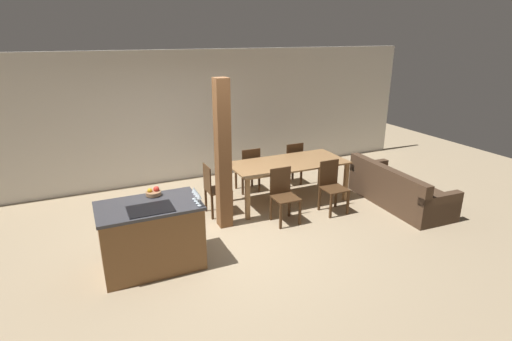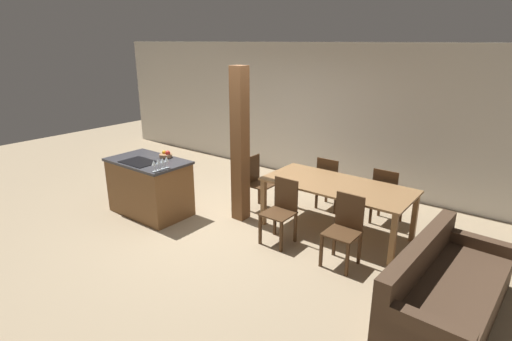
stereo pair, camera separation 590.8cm
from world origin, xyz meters
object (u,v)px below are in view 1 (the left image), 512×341
kitchen_island (151,236)px  dining_chair_head_end (214,189)px  wine_glass_far (196,192)px  dining_chair_far_left (249,169)px  dining_chair_near_right (332,186)px  couch (398,191)px  fruit_bowl (154,192)px  dining_chair_near_left (283,194)px  wine_glass_middle (197,194)px  wine_glass_near (199,196)px  dining_table (288,167)px  timber_post (223,156)px  dining_chair_far_right (292,162)px  wine_glass_end (194,190)px

kitchen_island → dining_chair_head_end: (1.29, 1.21, 0.02)m
wine_glass_far → dining_chair_far_left: 2.74m
dining_chair_near_right → couch: bearing=-11.9°
fruit_bowl → dining_chair_near_left: bearing=6.0°
wine_glass_middle → dining_chair_far_left: size_ratio=0.19×
wine_glass_near → wine_glass_middle: same height
dining_chair_near_right → fruit_bowl: bearing=-175.9°
wine_glass_far → dining_chair_far_left: size_ratio=0.19×
dining_chair_head_end → dining_chair_near_left: bearing=-126.8°
kitchen_island → dining_table: bearing=23.9°
fruit_bowl → wine_glass_near: 0.76m
wine_glass_near → dining_chair_near_right: wine_glass_near is taller
dining_chair_near_right → timber_post: 2.06m
dining_table → dining_chair_far_right: (0.48, 0.72, -0.20)m
wine_glass_far → dining_chair_near_right: size_ratio=0.19×
fruit_bowl → wine_glass_far: wine_glass_far is taller
kitchen_island → dining_chair_far_right: size_ratio=1.45×
dining_chair_near_left → dining_chair_head_end: size_ratio=1.00×
dining_chair_far_left → couch: 2.83m
wine_glass_middle → dining_table: size_ratio=0.08×
wine_glass_middle → dining_chair_near_left: 1.91m
wine_glass_middle → wine_glass_end: same height
wine_glass_middle → dining_chair_near_left: (1.67, 0.75, -0.57)m
dining_table → dining_chair_far_left: 0.89m
dining_chair_head_end → wine_glass_far: bearing=153.0°
wine_glass_near → timber_post: timber_post is taller
wine_glass_middle → wine_glass_end: size_ratio=1.00×
wine_glass_far → dining_chair_head_end: 1.66m
fruit_bowl → dining_chair_far_right: size_ratio=0.23×
wine_glass_end → dining_chair_head_end: bearing=61.6°
kitchen_island → fruit_bowl: bearing=65.2°
dining_table → dining_chair_far_right: dining_chair_far_right is taller
wine_glass_end → couch: 4.00m
fruit_bowl → dining_table: size_ratio=0.10×
dining_chair_far_right → timber_post: (-1.91, -1.18, 0.72)m
wine_glass_far → couch: wine_glass_far is taller
wine_glass_end → couch: bearing=4.7°
dining_chair_head_end → couch: 3.36m
dining_table → dining_chair_far_left: (-0.48, 0.72, -0.20)m
wine_glass_near → wine_glass_middle: bearing=90.0°
dining_chair_far_right → dining_chair_near_right: bearing=90.0°
dining_chair_near_left → couch: size_ratio=0.45×
wine_glass_far → fruit_bowl: bearing=136.0°
fruit_bowl → wine_glass_middle: wine_glass_middle is taller
dining_table → timber_post: 1.59m
dining_chair_near_right → dining_chair_far_right: bearing=90.0°
wine_glass_end → dining_chair_head_end: wine_glass_end is taller
couch → timber_post: timber_post is taller
couch → dining_chair_far_left: bearing=55.2°
wine_glass_far → dining_table: bearing=32.8°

